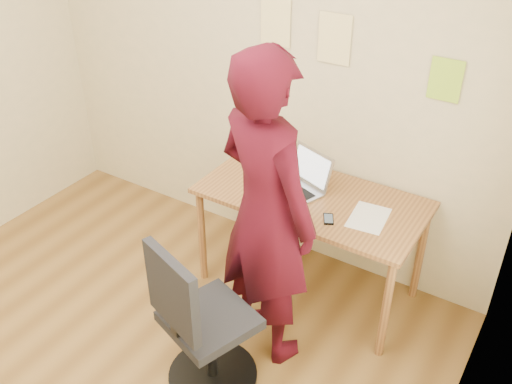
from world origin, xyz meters
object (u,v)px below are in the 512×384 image
Objects in this scene: office_chair at (200,330)px; person at (266,213)px; laptop at (300,182)px; phone at (329,219)px; desk at (311,207)px.

office_chair is 0.71m from person.
laptop and office_chair have the same top height.
laptop is at bearing 108.17° from office_chair.
office_chair is at bearing 95.37° from person.
office_chair is (-0.01, -1.06, -0.37)m from laptop.
phone is at bearing -100.60° from person.
phone is 0.07× the size of person.
phone is (0.30, -0.21, -0.05)m from laptop.
desk is 0.17m from laptop.
laptop is 1.13m from office_chair.
laptop is 0.60m from person.
phone is 0.96m from office_chair.
desk is 0.28m from phone.
laptop is at bearing 162.88° from desk.
office_chair reaches higher than desk.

